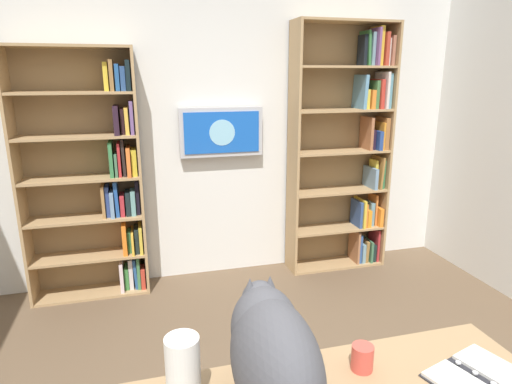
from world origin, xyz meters
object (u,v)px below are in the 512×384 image
at_px(cat, 272,352).
at_px(paper_towel_roll, 183,374).
at_px(bookshelf_left, 350,149).
at_px(wall_mounted_tv, 221,132).
at_px(coffee_mug, 362,358).
at_px(open_binder, 475,375).
at_px(bookshelf_right, 97,180).

xyz_separation_m(cat, paper_towel_roll, (0.27, -0.07, -0.08)).
bearing_deg(cat, bookshelf_left, -121.54).
xyz_separation_m(wall_mounted_tv, coffee_mug, (-0.06, 2.40, -0.52)).
distance_m(bookshelf_left, paper_towel_roll, 2.94).
distance_m(wall_mounted_tv, coffee_mug, 2.46).
relative_size(bookshelf_left, coffee_mug, 22.88).
xyz_separation_m(wall_mounted_tv, open_binder, (-0.42, 2.55, -0.56)).
relative_size(bookshelf_left, paper_towel_roll, 8.52).
xyz_separation_m(cat, open_binder, (-0.74, 0.05, -0.20)).
xyz_separation_m(wall_mounted_tv, paper_towel_roll, (0.59, 2.43, -0.44)).
xyz_separation_m(bookshelf_left, coffee_mug, (1.11, 2.32, -0.34)).
distance_m(bookshelf_right, wall_mounted_tv, 1.08).
relative_size(cat, paper_towel_roll, 2.45).
xyz_separation_m(bookshelf_left, cat, (1.48, 2.41, -0.18)).
distance_m(wall_mounted_tv, paper_towel_roll, 2.54).
bearing_deg(bookshelf_right, open_binder, 120.39).
bearing_deg(coffee_mug, bookshelf_left, -115.54).
relative_size(wall_mounted_tv, open_binder, 1.86).
bearing_deg(cat, open_binder, 176.09).
xyz_separation_m(cat, coffee_mug, (-0.37, -0.09, -0.16)).
height_order(wall_mounted_tv, coffee_mug, wall_mounted_tv).
xyz_separation_m(bookshelf_right, paper_towel_roll, (-0.43, 2.35, -0.10)).
bearing_deg(bookshelf_right, coffee_mug, 114.92).
bearing_deg(coffee_mug, wall_mounted_tv, -88.66).
relative_size(bookshelf_left, cat, 3.48).
bearing_deg(bookshelf_left, bookshelf_right, -0.05).
xyz_separation_m(bookshelf_right, open_binder, (-1.45, 2.46, -0.22)).
height_order(cat, paper_towel_roll, cat).
bearing_deg(bookshelf_left, wall_mounted_tv, -4.18).
relative_size(bookshelf_left, bookshelf_right, 1.12).
bearing_deg(bookshelf_right, bookshelf_left, 179.95).
bearing_deg(paper_towel_roll, bookshelf_left, -126.76).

